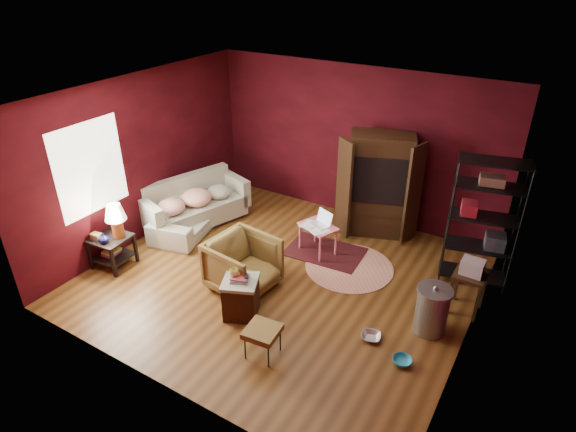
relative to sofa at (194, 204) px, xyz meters
The scene contains 18 objects.
room 2.52m from the sofa, 16.11° to the right, with size 5.54×5.04×2.84m.
sofa is the anchor object (origin of this frame).
armchair 2.22m from the sofa, 30.34° to the right, with size 0.87×0.82×0.90m, color black.
pet_bowl_steel 4.15m from the sofa, 16.25° to the right, with size 0.26×0.06×0.26m, color silver.
pet_bowl_turquoise 4.68m from the sofa, 17.01° to the right, with size 0.24×0.07×0.24m, color #2AA6C6.
vase 1.88m from the sofa, 94.95° to the right, with size 0.16×0.16×0.16m, color #0C0D40.
mug 2.74m from the sofa, 37.40° to the right, with size 0.13×0.10×0.13m, color #CFC765.
side_table 1.69m from the sofa, 95.66° to the right, with size 0.59×0.59×1.07m.
sofa_cushions 0.01m from the sofa, 123.57° to the left, with size 1.33×2.07×0.81m.
hamper 2.77m from the sofa, 36.04° to the right, with size 0.61×0.61×0.66m.
footstool 3.61m from the sofa, 35.91° to the right, with size 0.44×0.44×0.41m.
rug_round 3.08m from the sofa, ahead, with size 1.75×1.75×0.01m.
rug_oriental 2.57m from the sofa, ahead, with size 1.31×0.93×0.01m.
laptop_desk 2.42m from the sofa, ahead, with size 0.71×0.62×0.74m.
tv_armoire 3.33m from the sofa, 26.20° to the left, with size 1.35×1.05×1.83m.
wire_shelving 4.91m from the sofa, 10.06° to the left, with size 1.03×0.61×1.97m.
small_stand 4.87m from the sofa, ahead, with size 0.43×0.43×0.83m.
trash_can 4.60m from the sofa, ahead, with size 0.47×0.47×0.72m.
Camera 1 is at (3.24, -5.14, 4.42)m, focal length 30.00 mm.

